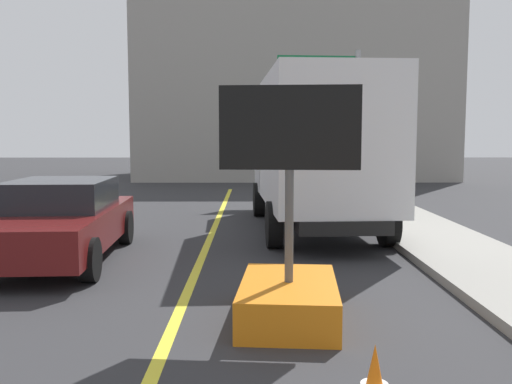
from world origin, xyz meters
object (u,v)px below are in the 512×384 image
at_px(pickup_car, 59,220).
at_px(arrow_board_trailer, 289,279).
at_px(box_truck, 316,150).
at_px(highway_guide_sign, 334,98).

bearing_deg(pickup_car, arrow_board_trailer, -40.28).
bearing_deg(pickup_car, box_truck, 31.44).
height_order(arrow_board_trailer, highway_guide_sign, highway_guide_sign).
xyz_separation_m(box_truck, pickup_car, (-4.76, -2.91, -1.15)).
relative_size(arrow_board_trailer, box_truck, 0.39).
relative_size(pickup_car, highway_guide_sign, 0.91).
bearing_deg(box_truck, arrow_board_trailer, -99.40).
xyz_separation_m(pickup_car, highway_guide_sign, (6.07, 9.16, 2.73)).
bearing_deg(highway_guide_sign, pickup_car, -123.52).
relative_size(box_truck, highway_guide_sign, 1.38).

